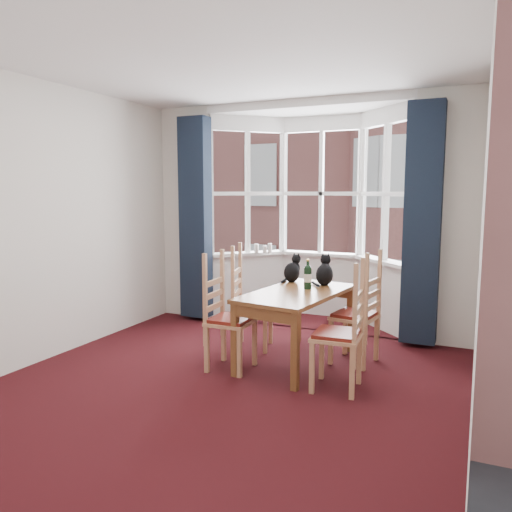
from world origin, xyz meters
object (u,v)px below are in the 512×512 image
Objects in this scene: dining_table at (297,301)px; candle_tall at (256,248)px; cat_left at (292,271)px; chair_left_near at (222,320)px; chair_left_far at (245,305)px; candle_short at (265,249)px; wine_bottle at (308,276)px; chair_right_near at (347,337)px; cat_right at (325,273)px; candle_extra at (270,248)px; chair_right_far at (363,318)px.

dining_table is 2.00m from candle_tall.
chair_left_near is at bearing -113.15° from cat_left.
chair_left_far is 1.49m from candle_short.
chair_left_near is at bearing -138.73° from wine_bottle.
chair_left_far is at bearing 151.23° from chair_right_near.
chair_left_far is 3.04× the size of wine_bottle.
dining_table is at bearing -20.06° from chair_left_far.
dining_table is at bearing 143.00° from chair_right_near.
cat_right reaches higher than candle_short.
wine_bottle is 3.04× the size of candle_short.
dining_table is at bearing -59.26° from candle_extra.
dining_table is 1.57× the size of chair_right_near.
cat_left reaches higher than wine_bottle.
candle_tall is at bearing 105.19° from chair_left_near.
dining_table is 4.22× the size of cat_right.
chair_right_near is at bearing -37.00° from dining_table.
candle_extra is at bearing 127.14° from chair_right_near.
chair_right_near is at bearing -47.98° from wine_bottle.
candle_tall is at bearing 138.35° from cat_right.
cat_right is 2.81× the size of candle_tall.
chair_left_near is at bearing -77.96° from candle_short.
chair_right_far is at bearing 8.07° from wine_bottle.
chair_right_near is 2.69× the size of cat_right.
candle_short is at bearing 125.56° from cat_left.
dining_table is at bearing -108.17° from wine_bottle.
chair_left_far is 0.95m from cat_right.
chair_right_near is (0.63, -0.47, -0.16)m from dining_table.
chair_right_far is at bearing -0.54° from chair_left_far.
chair_left_near is at bearing -74.81° from candle_tall.
candle_tall is (-0.55, 2.02, 0.46)m from chair_left_near.
chair_left_near is 1.05m from cat_left.
chair_left_far is 7.57× the size of candle_tall.
wine_bottle is (0.28, -0.32, 0.01)m from cat_left.
dining_table is 1.96m from candle_short.
wine_bottle reaches higher than candle_short.
candle_extra is at bearing 100.15° from chair_left_near.
chair_right_far is (1.22, 0.66, 0.00)m from chair_left_near.
candle_tall is (-0.93, 1.12, 0.08)m from cat_left.
chair_left_far is 1.50m from candle_tall.
chair_left_near is 6.88× the size of candle_extra.
candle_extra is at bearing 15.67° from candle_tall.
chair_left_near and chair_right_far have the same top height.
chair_right_near is at bearing -49.25° from candle_tall.
cat_right reaches higher than chair_right_far.
chair_right_near is at bearing -51.47° from candle_short.
cat_right is 1.69m from candle_short.
candle_extra is at bearing 132.97° from cat_right.
chair_right_far reaches higher than dining_table.
chair_right_near is at bearing -62.31° from cat_right.
cat_right is at bearing -6.67° from cat_left.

